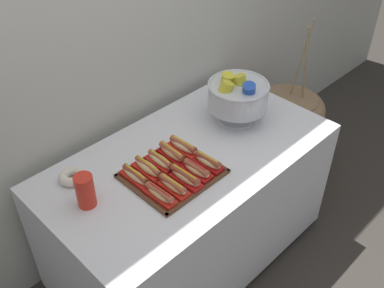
{
  "coord_description": "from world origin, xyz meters",
  "views": [
    {
      "loc": [
        -1.18,
        -1.2,
        2.16
      ],
      "look_at": [
        -0.01,
        -0.03,
        0.85
      ],
      "focal_mm": 41.88,
      "sensor_mm": 36.0,
      "label": 1
    }
  ],
  "objects": [
    {
      "name": "hot_dog_9",
      "position": [
        -0.01,
        0.03,
        0.8
      ],
      "size": [
        0.08,
        0.18,
        0.06
      ],
      "color": "red",
      "rests_on": "serving_tray"
    },
    {
      "name": "back_wall",
      "position": [
        0.0,
        0.51,
        1.3
      ],
      "size": [
        6.0,
        0.1,
        2.6
      ],
      "primitive_type": "cube",
      "color": "beige",
      "rests_on": "ground_plane"
    },
    {
      "name": "hot_dog_3",
      "position": [
        -0.09,
        -0.13,
        0.8
      ],
      "size": [
        0.07,
        0.16,
        0.06
      ],
      "color": "#B21414",
      "rests_on": "serving_tray"
    },
    {
      "name": "hot_dog_6",
      "position": [
        -0.24,
        0.03,
        0.8
      ],
      "size": [
        0.07,
        0.18,
        0.06
      ],
      "color": "red",
      "rests_on": "serving_tray"
    },
    {
      "name": "hot_dog_8",
      "position": [
        -0.09,
        0.03,
        0.8
      ],
      "size": [
        0.07,
        0.17,
        0.06
      ],
      "color": "#B21414",
      "rests_on": "serving_tray"
    },
    {
      "name": "hot_dog_5",
      "position": [
        -0.31,
        0.03,
        0.8
      ],
      "size": [
        0.06,
        0.18,
        0.06
      ],
      "color": "red",
      "rests_on": "serving_tray"
    },
    {
      "name": "hot_dog_2",
      "position": [
        -0.16,
        -0.13,
        0.8
      ],
      "size": [
        0.06,
        0.18,
        0.06
      ],
      "color": "red",
      "rests_on": "serving_tray"
    },
    {
      "name": "serving_tray",
      "position": [
        -0.16,
        -0.05,
        0.77
      ],
      "size": [
        0.41,
        0.36,
        0.01
      ],
      "color": "#56331E",
      "rests_on": "buffet_table"
    },
    {
      "name": "floor_vase",
      "position": [
        1.01,
        0.09,
        0.29
      ],
      "size": [
        0.55,
        0.55,
        1.11
      ],
      "color": "#896B4C",
      "rests_on": "ground_plane"
    },
    {
      "name": "hot_dog_4",
      "position": [
        -0.01,
        -0.13,
        0.8
      ],
      "size": [
        0.07,
        0.16,
        0.06
      ],
      "color": "#B21414",
      "rests_on": "serving_tray"
    },
    {
      "name": "ground_plane",
      "position": [
        0.0,
        0.0,
        0.0
      ],
      "size": [
        10.0,
        10.0,
        0.0
      ],
      "primitive_type": "plane",
      "color": "#38332D"
    },
    {
      "name": "donut",
      "position": [
        -0.51,
        0.24,
        0.79
      ],
      "size": [
        0.12,
        0.12,
        0.04
      ],
      "color": "silver",
      "rests_on": "buffet_table"
    },
    {
      "name": "hot_dog_0",
      "position": [
        -0.31,
        -0.13,
        0.8
      ],
      "size": [
        0.06,
        0.17,
        0.06
      ],
      "color": "red",
      "rests_on": "serving_tray"
    },
    {
      "name": "buffet_table",
      "position": [
        0.0,
        0.0,
        0.4
      ],
      "size": [
        1.48,
        0.8,
        0.76
      ],
      "color": "silver",
      "rests_on": "ground_plane"
    },
    {
      "name": "hot_dog_7",
      "position": [
        -0.16,
        0.03,
        0.8
      ],
      "size": [
        0.07,
        0.17,
        0.06
      ],
      "color": "red",
      "rests_on": "serving_tray"
    },
    {
      "name": "hot_dog_1",
      "position": [
        -0.24,
        -0.13,
        0.8
      ],
      "size": [
        0.06,
        0.17,
        0.06
      ],
      "color": "red",
      "rests_on": "serving_tray"
    },
    {
      "name": "cup_stack",
      "position": [
        -0.55,
        0.07,
        0.84
      ],
      "size": [
        0.08,
        0.08,
        0.16
      ],
      "color": "red",
      "rests_on": "buffet_table"
    },
    {
      "name": "punch_bowl",
      "position": [
        0.38,
        0.03,
        0.92
      ],
      "size": [
        0.32,
        0.32,
        0.28
      ],
      "color": "silver",
      "rests_on": "buffet_table"
    }
  ]
}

